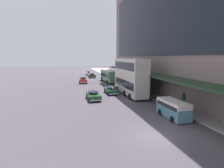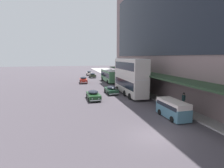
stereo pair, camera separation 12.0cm
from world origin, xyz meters
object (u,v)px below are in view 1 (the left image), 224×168
Objects in this scene: sedan_lead_mid at (89,73)px; pedestrian_at_kerb at (184,99)px; sedan_far_back at (83,80)px; sedan_oncoming_rear at (92,75)px; sedan_oncoming_front at (93,95)px; sedan_trailing_mid at (111,90)px; vw_van at (172,108)px; transit_bus_kerbside_front at (109,75)px; transit_bus_kerbside_rear at (130,76)px.

pedestrian_at_kerb is (7.22, -44.95, 0.40)m from sedan_lead_mid.
sedan_oncoming_rear is at bearing 70.77° from sedan_far_back.
sedan_far_back reaches higher than sedan_oncoming_rear.
sedan_oncoming_rear is 0.84× the size of sedan_lead_mid.
sedan_oncoming_rear is 29.60m from sedan_oncoming_front.
sedan_oncoming_rear is at bearing 82.38° from sedan_oncoming_front.
sedan_trailing_mid is 14.55m from vw_van.
sedan_trailing_mid is at bearing -90.23° from sedan_oncoming_rear.
transit_bus_kerbside_front is at bearing -74.17° from sedan_oncoming_rear.
sedan_oncoming_front is at bearing -90.21° from sedan_far_back.
sedan_oncoming_front is 0.99× the size of vw_van.
sedan_oncoming_rear is at bearing 100.95° from pedestrian_at_kerb.
vw_van is (7.27, -28.78, 0.30)m from sedan_far_back.
transit_bus_kerbside_front reaches higher than pedestrian_at_kerb.
vw_van is (3.42, -39.84, 0.33)m from sedan_oncoming_rear.
transit_bus_kerbside_front is 0.91× the size of transit_bus_kerbside_rear.
vw_van is (7.34, -10.50, 0.37)m from sedan_oncoming_front.
transit_bus_kerbside_front is at bearing 98.84° from pedestrian_at_kerb.
pedestrian_at_kerb is at bearing -66.91° from sedan_far_back.
sedan_lead_mid is 48.12m from vw_van.
sedan_far_back is 0.97× the size of vw_van.
sedan_far_back is (-6.72, 16.49, -2.65)m from transit_bus_kerbside_rear.
transit_bus_kerbside_rear is 2.38× the size of sedan_oncoming_front.
sedan_oncoming_rear reaches higher than sedan_trailing_mid.
transit_bus_kerbside_front is 7.03m from sedan_far_back.
sedan_trailing_mid is 13.23m from pedestrian_at_kerb.
transit_bus_kerbside_rear is at bearing -67.83° from sedan_far_back.
sedan_far_back reaches higher than sedan_lead_mid.
transit_bus_kerbside_front is 2.30× the size of sedan_oncoming_rear.
sedan_far_back is 2.37× the size of pedestrian_at_kerb.
transit_bus_kerbside_rear reaches higher than transit_bus_kerbside_front.
sedan_far_back is 0.97× the size of sedan_oncoming_front.
sedan_oncoming_front is at bearing 124.97° from vw_van.
transit_bus_kerbside_rear is 2.13× the size of sedan_lead_mid.
transit_bus_kerbside_rear is at bearing 92.59° from vw_van.
transit_bus_kerbside_front is 1.94× the size of sedan_lead_mid.
transit_bus_kerbside_front is 2.15× the size of vw_van.
sedan_oncoming_front is at bearing -165.19° from transit_bus_kerbside_rear.
sedan_lead_mid reaches higher than sedan_oncoming_front.
vw_van reaches higher than sedan_far_back.
vw_van is (0.32, -28.93, -0.76)m from transit_bus_kerbside_front.
sedan_trailing_mid is at bearing -102.17° from transit_bus_kerbside_front.
transit_bus_kerbside_rear is 5.80× the size of pedestrian_at_kerb.
sedan_lead_mid is 37.69m from sedan_oncoming_front.
sedan_oncoming_front is (-7.02, -18.43, -1.13)m from transit_bus_kerbside_front.
sedan_oncoming_front is at bearing -97.62° from sedan_oncoming_rear.
sedan_oncoming_rear is 0.97× the size of sedan_trailing_mid.
sedan_oncoming_rear is 39.98m from vw_van.
transit_bus_kerbside_front is at bearing 89.20° from transit_bus_kerbside_rear.
vw_van is (3.52, -14.11, 0.37)m from sedan_trailing_mid.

